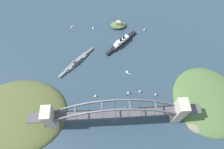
% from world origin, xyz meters
% --- Properties ---
extents(ground_plane, '(1400.00, 1400.00, 0.00)m').
position_xyz_m(ground_plane, '(0.00, 0.00, 0.00)').
color(ground_plane, '#283D4C').
extents(harbor_arch_bridge, '(252.81, 19.98, 69.19)m').
position_xyz_m(harbor_arch_bridge, '(-0.00, 0.00, 30.83)').
color(harbor_arch_bridge, '#BCB29E').
rests_on(harbor_arch_bridge, ground).
extents(headland_west_shore, '(164.40, 131.49, 31.37)m').
position_xyz_m(headland_west_shore, '(-161.96, 14.37, 0.00)').
color(headland_west_shore, '#4C562D').
rests_on(headland_west_shore, ground).
extents(headland_east_shore, '(116.70, 130.22, 27.84)m').
position_xyz_m(headland_east_shore, '(158.56, 22.78, 0.00)').
color(headland_east_shore, '#476638').
rests_on(headland_east_shore, ground).
extents(ocean_liner, '(64.21, 58.34, 18.40)m').
position_xyz_m(ocean_liner, '(23.14, 155.75, 5.44)').
color(ocean_liner, black).
rests_on(ocean_liner, ground).
extents(naval_cruiser, '(64.02, 65.45, 16.87)m').
position_xyz_m(naval_cruiser, '(-66.19, 114.28, 2.92)').
color(naval_cruiser, slate).
rests_on(naval_cruiser, ground).
extents(fort_island_mid_harbor, '(32.57, 22.85, 14.88)m').
position_xyz_m(fort_island_mid_harbor, '(20.48, 203.89, 4.87)').
color(fort_island_mid_harbor, '#4C6038').
rests_on(fort_island_mid_harbor, ground).
extents(small_boat_0, '(5.11, 5.86, 6.18)m').
position_xyz_m(small_boat_0, '(-32.83, 201.45, 2.91)').
color(small_boat_0, silver).
rests_on(small_boat_0, ground).
extents(small_boat_1, '(5.67, 7.64, 2.12)m').
position_xyz_m(small_boat_1, '(-78.89, 207.44, 0.74)').
color(small_boat_1, gold).
rests_on(small_boat_1, ground).
extents(small_boat_2, '(7.83, 5.26, 7.76)m').
position_xyz_m(small_boat_2, '(-29.96, 43.63, 3.62)').
color(small_boat_2, gold).
rests_on(small_boat_2, ground).
extents(small_boat_3, '(5.96, 5.59, 7.20)m').
position_xyz_m(small_boat_3, '(46.83, 47.09, 3.44)').
color(small_boat_3, gold).
rests_on(small_boat_3, ground).
extents(small_boat_4, '(6.45, 5.46, 8.23)m').
position_xyz_m(small_boat_4, '(75.00, 189.06, 3.87)').
color(small_boat_4, '#234C8C').
rests_on(small_boat_4, ground).
extents(small_boat_5, '(9.69, 8.07, 9.25)m').
position_xyz_m(small_boat_5, '(29.19, 87.37, 4.34)').
color(small_boat_5, silver).
rests_on(small_boat_5, ground).
extents(small_boat_6, '(7.18, 7.06, 9.47)m').
position_xyz_m(small_boat_6, '(26.36, 45.03, 4.39)').
color(small_boat_6, black).
rests_on(small_boat_6, ground).
extents(small_boat_7, '(6.55, 5.42, 7.39)m').
position_xyz_m(small_boat_7, '(73.10, 39.68, 3.48)').
color(small_boat_7, brown).
rests_on(small_boat_7, ground).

